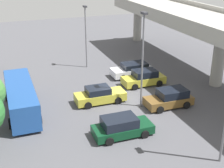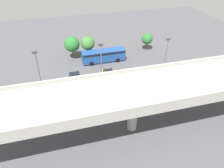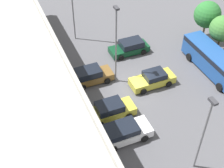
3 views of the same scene
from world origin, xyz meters
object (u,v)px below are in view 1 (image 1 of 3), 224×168
at_px(parked_car_4, 122,127).
at_px(lamp_post_near_aisle, 86,32).
at_px(lamp_post_by_overpass, 143,54).
at_px(parked_car_2, 100,95).
at_px(parked_car_1, 144,78).
at_px(shuttle_bus, 21,96).
at_px(parked_car_0, 133,70).
at_px(parked_car_3, 170,98).

distance_m(parked_car_4, lamp_post_near_aisle, 16.62).
bearing_deg(lamp_post_by_overpass, parked_car_2, -122.39).
xyz_separation_m(parked_car_2, parked_car_4, (6.07, -0.25, 0.02)).
xyz_separation_m(parked_car_1, shuttle_bus, (1.75, -12.69, 0.70)).
height_order(parked_car_2, lamp_post_by_overpass, lamp_post_by_overpass).
height_order(parked_car_0, parked_car_3, parked_car_3).
bearing_deg(shuttle_bus, parked_car_4, 44.94).
bearing_deg(shuttle_bus, lamp_post_by_overpass, 75.01).
xyz_separation_m(parked_car_3, lamp_post_near_aisle, (-12.98, -4.08, 3.61)).
relative_size(shuttle_bus, lamp_post_by_overpass, 1.04).
bearing_deg(parked_car_4, lamp_post_near_aisle, 83.34).
bearing_deg(parked_car_3, parked_car_1, -90.02).
xyz_separation_m(parked_car_4, lamp_post_near_aisle, (-16.10, 1.88, 3.65)).
height_order(parked_car_1, lamp_post_by_overpass, lamp_post_by_overpass).
bearing_deg(parked_car_0, parked_car_2, 42.83).
xyz_separation_m(lamp_post_near_aisle, lamp_post_by_overpass, (12.10, 1.63, 0.56)).
distance_m(parked_car_3, lamp_post_by_overpass, 4.92).
bearing_deg(lamp_post_near_aisle, parked_car_1, 28.21).
xyz_separation_m(parked_car_3, shuttle_bus, (-3.62, -12.69, 0.69)).
bearing_deg(parked_car_2, parked_car_4, -92.39).
bearing_deg(parked_car_2, lamp_post_by_overpass, -32.39).
bearing_deg(parked_car_4, parked_car_3, 27.66).
height_order(parked_car_0, parked_car_1, parked_car_1).
distance_m(parked_car_3, shuttle_bus, 13.21).
distance_m(parked_car_1, shuttle_bus, 12.83).
xyz_separation_m(parked_car_0, parked_car_2, (5.25, -5.66, -0.03)).
bearing_deg(shuttle_bus, parked_car_1, 97.85).
height_order(parked_car_2, shuttle_bus, shuttle_bus).
relative_size(parked_car_0, parked_car_3, 1.09).
distance_m(parked_car_4, lamp_post_by_overpass, 6.79).
height_order(parked_car_4, lamp_post_by_overpass, lamp_post_by_overpass).
relative_size(parked_car_1, parked_car_3, 1.04).
bearing_deg(parked_car_3, lamp_post_near_aisle, -72.56).
relative_size(parked_car_1, parked_car_4, 0.99).
xyz_separation_m(parked_car_0, parked_car_3, (8.19, 0.04, 0.03)).
height_order(parked_car_4, shuttle_bus, shuttle_bus).
distance_m(shuttle_bus, lamp_post_near_aisle, 13.05).
relative_size(parked_car_1, shuttle_bus, 0.51).
relative_size(parked_car_4, shuttle_bus, 0.51).
distance_m(parked_car_2, shuttle_bus, 7.06).
bearing_deg(parked_car_2, parked_car_1, 23.04).
distance_m(parked_car_2, lamp_post_by_overpass, 5.73).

